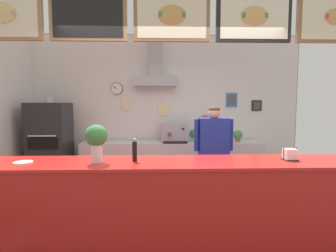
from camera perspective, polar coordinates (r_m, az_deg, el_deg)
The scene contains 13 objects.
ground_plane at distance 3.58m, azimuth 0.65°, elevation -22.64°, with size 6.67×6.67×0.00m, color #3F3A38.
back_wall_assembly at distance 5.43m, azimuth -0.48°, elevation 4.65°, with size 5.55×2.69×3.05m.
service_counter at distance 2.96m, azimuth 1.06°, elevation -17.58°, with size 3.99×0.66×1.05m.
back_prep_counter at distance 5.34m, azimuth 1.02°, elevation -8.18°, with size 3.54×0.60×0.90m.
pizza_oven at distance 5.39m, azimuth -24.01°, elevation -4.24°, with size 0.68×0.66×1.76m.
shop_worker at distance 4.22m, azimuth 9.77°, elevation -6.04°, with size 0.61×0.23×1.61m.
espresso_machine at distance 5.21m, azimuth 1.40°, elevation -1.28°, with size 0.51×0.48×0.39m.
potted_thyme at distance 5.29m, azimuth 5.73°, elevation -1.80°, with size 0.20×0.20×0.24m.
potted_rosemary at distance 5.42m, azimuth 14.81°, elevation -1.90°, with size 0.19×0.19×0.22m.
pepper_grinder at distance 2.80m, azimuth -7.21°, elevation -5.11°, with size 0.05×0.05×0.24m.
basil_vase at distance 2.80m, azimuth -15.18°, elevation -2.94°, with size 0.23×0.23×0.39m.
condiment_plate at distance 3.09m, azimuth -28.74°, elevation -6.89°, with size 0.19×0.19×0.01m.
napkin_holder at distance 3.13m, azimuth 24.76°, elevation -5.64°, with size 0.14×0.14×0.14m.
Camera 1 is at (-0.14, -3.17, 1.66)m, focal length 28.28 mm.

